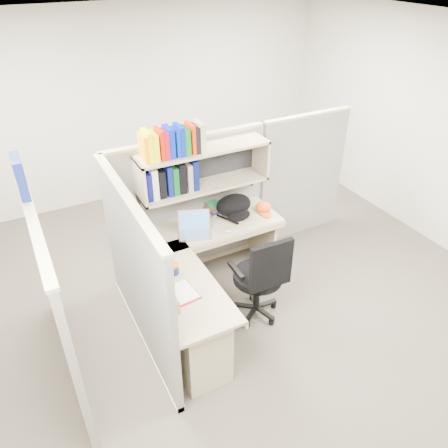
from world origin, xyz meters
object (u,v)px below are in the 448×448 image
snack_canister (173,269)px  desk (202,308)px  laptop (195,226)px  task_chair (259,289)px  backpack (236,207)px

snack_canister → desk: bearing=-58.6°
laptop → snack_canister: (-0.43, -0.48, -0.07)m
snack_canister → task_chair: task_chair is taller
backpack → desk: bearing=-141.4°
desk → backpack: size_ratio=4.27×
backpack → snack_canister: 1.16m
desk → laptop: bearing=69.7°
backpack → task_chair: (-0.17, -0.81, -0.48)m
desk → laptop: laptop is taller
laptop → backpack: bearing=33.4°
desk → laptop: 0.89m
desk → task_chair: size_ratio=1.67×
desk → backpack: bearing=46.2°
task_chair → laptop: bearing=118.7°
backpack → task_chair: 0.96m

